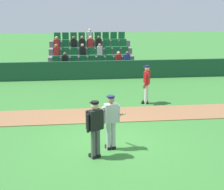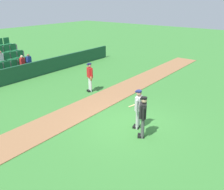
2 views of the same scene
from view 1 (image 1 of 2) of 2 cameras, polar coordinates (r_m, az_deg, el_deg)
name	(u,v)px [view 1 (image 1 of 2)]	position (r m, az deg, el deg)	size (l,w,h in m)	color
ground_plane	(109,145)	(11.05, -0.58, -8.49)	(80.00, 80.00, 0.00)	#387A33
infield_dirt_path	(102,115)	(13.78, -1.78, -3.42)	(28.00, 1.84, 0.03)	#936642
dugout_fence	(93,70)	(20.02, -3.25, 4.23)	(20.00, 0.16, 1.10)	#19472D
stadium_bleachers	(91,60)	(22.24, -3.60, 5.93)	(5.55, 3.80, 2.70)	slate
batter_grey_jersey	(111,120)	(10.41, -0.15, -4.29)	(0.74, 0.70, 1.76)	#B2B2B2
umpire_home_plate	(95,126)	(9.86, -2.92, -5.29)	(0.54, 0.45, 1.76)	#4C4C4C
runner_red_jersey	(146,83)	(15.16, 5.86, 2.03)	(0.43, 0.62, 1.76)	silver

